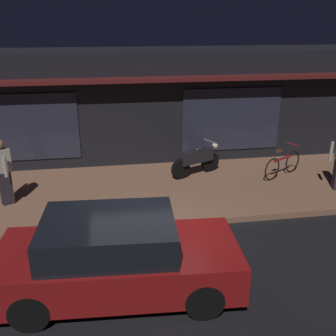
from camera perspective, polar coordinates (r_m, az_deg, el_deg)
The scene contains 7 objects.
ground_plane at distance 8.28m, azimuth -2.23°, elevation -12.28°, with size 60.00×60.00×0.00m, color black.
sidewalk_slab at distance 10.88m, azimuth -4.22°, elevation -3.43°, with size 18.00×4.00×0.15m, color #8C6047.
storefront_building at distance 13.59m, azimuth -5.76°, elevation 9.07°, with size 18.00×3.30×3.60m.
motorcycle at distance 11.71m, azimuth 4.18°, elevation 1.35°, with size 1.59×0.89×0.97m.
bicycle_parked at distance 12.09m, azimuth 16.17°, elevation 0.49°, with size 1.45×0.87×0.91m.
person_photographer at distance 10.47m, azimuth -22.61°, elevation -0.39°, with size 0.44×0.59×1.67m.
parked_car_near at distance 6.97m, azimuth -7.52°, elevation -12.55°, with size 4.20×2.02×1.42m.
Camera 1 is at (-0.81, -6.91, 4.49)m, focal length 42.31 mm.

